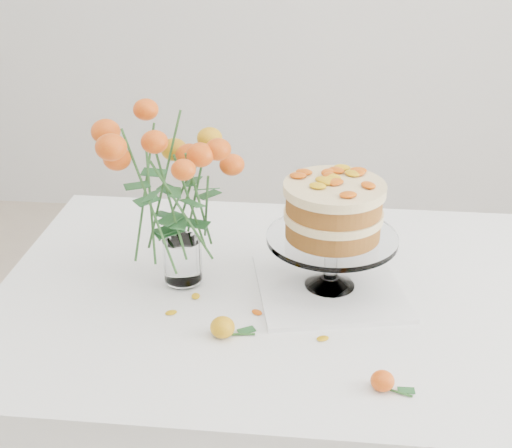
{
  "coord_description": "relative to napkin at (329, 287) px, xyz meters",
  "views": [
    {
      "loc": [
        0.01,
        -1.36,
        1.59
      ],
      "look_at": [
        -0.13,
        0.01,
        0.91
      ],
      "focal_mm": 50.0,
      "sensor_mm": 36.0,
      "label": 1
    }
  ],
  "objects": [
    {
      "name": "stray_petal_c",
      "position": [
        -0.01,
        -0.2,
        -0.0
      ],
      "size": [
        0.03,
        0.02,
        0.0
      ],
      "primitive_type": "ellipsoid",
      "color": "gold",
      "rests_on": "table"
    },
    {
      "name": "stray_petal_a",
      "position": [
        -0.15,
        -0.12,
        -0.0
      ],
      "size": [
        0.03,
        0.02,
        0.0
      ],
      "primitive_type": "ellipsoid",
      "color": "gold",
      "rests_on": "table"
    },
    {
      "name": "table",
      "position": [
        -0.03,
        -0.02,
        -0.09
      ],
      "size": [
        1.43,
        0.93,
        0.76
      ],
      "color": "tan",
      "rests_on": "ground"
    },
    {
      "name": "cake_stand",
      "position": [
        0.0,
        0.0,
        0.18
      ],
      "size": [
        0.28,
        0.28,
        0.25
      ],
      "rotation": [
        0.0,
        0.0,
        0.32
      ],
      "color": "white",
      "rests_on": "napkin"
    },
    {
      "name": "loose_rose_near",
      "position": [
        -0.21,
        -0.2,
        0.02
      ],
      "size": [
        0.09,
        0.05,
        0.04
      ],
      "rotation": [
        0.0,
        0.0,
        0.13
      ],
      "color": "orange",
      "rests_on": "table"
    },
    {
      "name": "stray_petal_e",
      "position": [
        -0.33,
        -0.14,
        -0.0
      ],
      "size": [
        0.03,
        0.02,
        0.0
      ],
      "primitive_type": "ellipsoid",
      "color": "gold",
      "rests_on": "table"
    },
    {
      "name": "rose_vase",
      "position": [
        -0.33,
        -0.01,
        0.25
      ],
      "size": [
        0.34,
        0.34,
        0.43
      ],
      "rotation": [
        0.0,
        0.0,
        -0.25
      ],
      "color": "white",
      "rests_on": "table"
    },
    {
      "name": "stray_petal_d",
      "position": [
        -0.29,
        -0.07,
        -0.0
      ],
      "size": [
        0.03,
        0.02,
        0.0
      ],
      "primitive_type": "ellipsoid",
      "color": "gold",
      "rests_on": "table"
    },
    {
      "name": "loose_rose_far",
      "position": [
        0.1,
        -0.34,
        0.01
      ],
      "size": [
        0.08,
        0.04,
        0.04
      ],
      "rotation": [
        0.0,
        0.0,
        -0.36
      ],
      "color": "red",
      "rests_on": "table"
    },
    {
      "name": "stray_petal_b",
      "position": [
        -0.05,
        -0.16,
        -0.0
      ],
      "size": [
        0.03,
        0.02,
        0.0
      ],
      "primitive_type": "ellipsoid",
      "color": "gold",
      "rests_on": "table"
    },
    {
      "name": "napkin",
      "position": [
        0.0,
        0.0,
        0.0
      ],
      "size": [
        0.37,
        0.37,
        0.01
      ],
      "primitive_type": "cube",
      "rotation": [
        0.0,
        0.0,
        0.21
      ],
      "color": "white",
      "rests_on": "table"
    }
  ]
}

